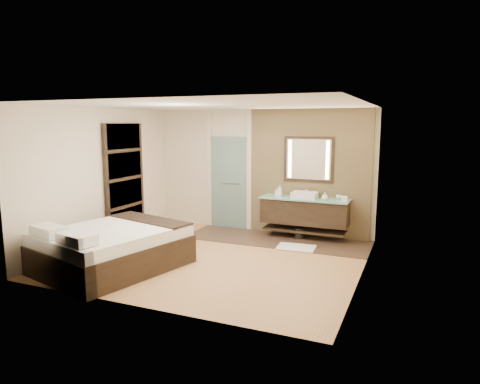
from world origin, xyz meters
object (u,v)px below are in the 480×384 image
at_px(bed, 112,248).
at_px(mirror_unit, 309,159).
at_px(vanity, 304,211).
at_px(waste_bin, 299,233).

bearing_deg(bed, mirror_unit, 67.50).
relative_size(vanity, mirror_unit, 1.75).
relative_size(vanity, bed, 0.73).
bearing_deg(vanity, mirror_unit, 90.00).
distance_m(vanity, mirror_unit, 1.10).
xyz_separation_m(mirror_unit, waste_bin, (-0.08, -0.31, -1.53)).
bearing_deg(waste_bin, bed, -128.35).
relative_size(mirror_unit, waste_bin, 4.52).
distance_m(bed, waste_bin, 3.84).
distance_m(mirror_unit, bed, 4.33).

